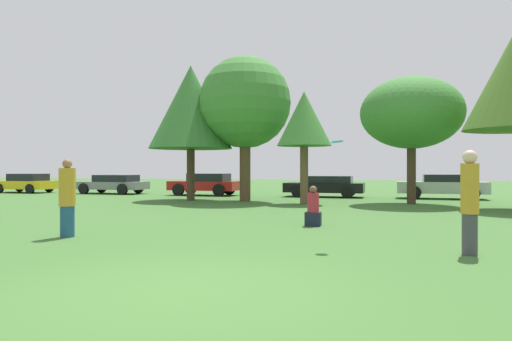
% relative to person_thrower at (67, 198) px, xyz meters
% --- Properties ---
extents(ground_plane, '(120.00, 120.00, 0.00)m').
position_rel_person_thrower_xyz_m(ground_plane, '(4.35, -3.55, -0.89)').
color(ground_plane, '#3D6B2D').
extents(person_thrower, '(0.37, 0.37, 1.78)m').
position_rel_person_thrower_xyz_m(person_thrower, '(0.00, 0.00, 0.00)').
color(person_thrower, navy).
rests_on(person_thrower, ground).
extents(person_catcher, '(0.31, 0.31, 1.89)m').
position_rel_person_thrower_xyz_m(person_catcher, '(8.43, 0.01, 0.09)').
color(person_catcher, '#3F3F47').
rests_on(person_catcher, ground).
extents(frisbee, '(0.24, 0.23, 0.06)m').
position_rel_person_thrower_xyz_m(frisbee, '(6.05, 0.25, 1.20)').
color(frisbee, '#19B2D8').
extents(bystander_sitting, '(0.42, 0.35, 1.09)m').
position_rel_person_thrower_xyz_m(bystander_sitting, '(5.13, 3.49, -0.44)').
color(bystander_sitting, '#191E33').
rests_on(bystander_sitting, ground).
extents(tree_0, '(4.10, 4.10, 6.65)m').
position_rel_person_thrower_xyz_m(tree_0, '(-2.09, 11.99, 3.69)').
color(tree_0, '#473323').
rests_on(tree_0, ground).
extents(tree_1, '(4.41, 4.41, 6.96)m').
position_rel_person_thrower_xyz_m(tree_1, '(0.64, 12.20, 3.84)').
color(tree_1, brown).
rests_on(tree_1, ground).
extents(tree_2, '(2.42, 2.42, 5.00)m').
position_rel_person_thrower_xyz_m(tree_2, '(3.65, 11.24, 2.84)').
color(tree_2, brown).
rests_on(tree_2, ground).
extents(tree_3, '(4.45, 4.45, 5.61)m').
position_rel_person_thrower_xyz_m(tree_3, '(8.25, 12.32, 3.12)').
color(tree_3, '#473323').
rests_on(tree_3, ground).
extents(parked_car_yellow, '(3.97, 1.95, 1.24)m').
position_rel_person_thrower_xyz_m(parked_car_yellow, '(-15.46, 16.06, -0.25)').
color(parked_car_yellow, gold).
rests_on(parked_car_yellow, ground).
extents(parked_car_grey, '(4.47, 2.11, 1.18)m').
position_rel_person_thrower_xyz_m(parked_car_grey, '(-9.25, 16.44, -0.25)').
color(parked_car_grey, slate).
rests_on(parked_car_grey, ground).
extents(parked_car_red, '(4.11, 2.00, 1.28)m').
position_rel_person_thrower_xyz_m(parked_car_red, '(-2.97, 16.25, -0.21)').
color(parked_car_red, red).
rests_on(parked_car_red, ground).
extents(parked_car_black, '(4.38, 2.05, 1.16)m').
position_rel_person_thrower_xyz_m(parked_car_black, '(4.02, 16.52, -0.27)').
color(parked_car_black, black).
rests_on(parked_car_black, ground).
extents(parked_car_silver, '(4.45, 1.99, 1.26)m').
position_rel_person_thrower_xyz_m(parked_car_silver, '(10.07, 16.49, -0.21)').
color(parked_car_silver, '#B2B2B7').
rests_on(parked_car_silver, ground).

